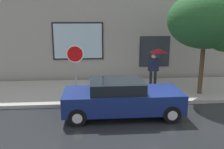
# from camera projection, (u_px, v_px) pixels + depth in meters

# --- Properties ---
(ground_plane) EXTENTS (60.00, 60.00, 0.00)m
(ground_plane) POSITION_uv_depth(u_px,v_px,m) (137.00, 115.00, 9.49)
(ground_plane) COLOR black
(sidewalk) EXTENTS (20.00, 4.00, 0.15)m
(sidewalk) POSITION_uv_depth(u_px,v_px,m) (127.00, 90.00, 12.38)
(sidewalk) COLOR #A3A099
(sidewalk) RESTS_ON ground
(building_facade) EXTENTS (20.00, 0.67, 7.00)m
(building_facade) POSITION_uv_depth(u_px,v_px,m) (121.00, 21.00, 14.00)
(building_facade) COLOR #9E998E
(building_facade) RESTS_ON ground
(parked_car) EXTENTS (4.44, 1.84, 1.40)m
(parked_car) POSITION_uv_depth(u_px,v_px,m) (122.00, 98.00, 9.27)
(parked_car) COLOR navy
(parked_car) RESTS_ON ground
(fire_hydrant) EXTENTS (0.30, 0.44, 0.78)m
(fire_hydrant) POSITION_uv_depth(u_px,v_px,m) (113.00, 87.00, 11.37)
(fire_hydrant) COLOR yellow
(fire_hydrant) RESTS_ON sidewalk
(pedestrian_with_umbrella) EXTENTS (0.95, 0.91, 2.03)m
(pedestrian_with_umbrella) POSITION_uv_depth(u_px,v_px,m) (157.00, 57.00, 12.22)
(pedestrian_with_umbrella) COLOR black
(pedestrian_with_umbrella) RESTS_ON sidewalk
(street_tree) EXTENTS (3.41, 2.90, 4.69)m
(street_tree) POSITION_uv_depth(u_px,v_px,m) (210.00, 22.00, 10.79)
(street_tree) COLOR #4C3823
(street_tree) RESTS_ON sidewalk
(stop_sign) EXTENTS (0.76, 0.10, 2.38)m
(stop_sign) POSITION_uv_depth(u_px,v_px,m) (75.00, 61.00, 10.60)
(stop_sign) COLOR gray
(stop_sign) RESTS_ON sidewalk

